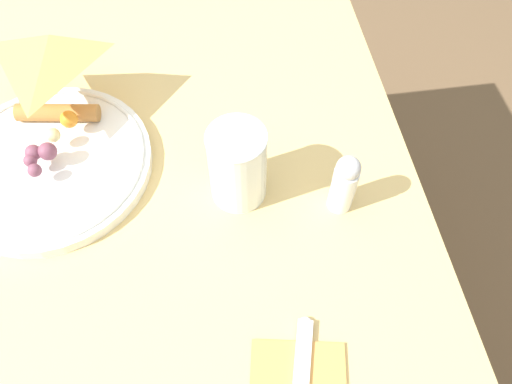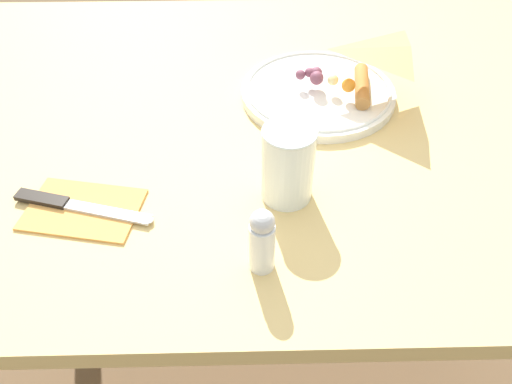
{
  "view_description": "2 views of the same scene",
  "coord_description": "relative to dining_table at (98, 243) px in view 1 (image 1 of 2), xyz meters",
  "views": [
    {
      "loc": [
        -0.35,
        -0.18,
        1.29
      ],
      "look_at": [
        -0.04,
        -0.22,
        0.81
      ],
      "focal_mm": 35.0,
      "sensor_mm": 36.0,
      "label": 1
    },
    {
      "loc": [
        -0.05,
        -0.71,
        1.24
      ],
      "look_at": [
        -0.04,
        -0.22,
        0.77
      ],
      "focal_mm": 35.0,
      "sensor_mm": 36.0,
      "label": 2
    }
  ],
  "objects": [
    {
      "name": "dining_table",
      "position": [
        0.0,
        0.0,
        0.0
      ],
      "size": [
        1.27,
        0.89,
        0.75
      ],
      "color": "#DBB770",
      "rests_on": "ground_plane"
    },
    {
      "name": "milk_glass",
      "position": [
        0.0,
        -0.21,
        0.15
      ],
      "size": [
        0.07,
        0.07,
        0.11
      ],
      "color": "white",
      "rests_on": "dining_table"
    },
    {
      "name": "ground_plane",
      "position": [
        0.0,
        0.0,
        -0.65
      ],
      "size": [
        6.0,
        6.0,
        0.0
      ],
      "primitive_type": "plane",
      "color": "brown"
    },
    {
      "name": "salt_shaker",
      "position": [
        -0.04,
        -0.33,
        0.14
      ],
      "size": [
        0.03,
        0.03,
        0.09
      ],
      "color": "white",
      "rests_on": "dining_table"
    },
    {
      "name": "plate_pizza",
      "position": [
        0.07,
        0.04,
        0.11
      ],
      "size": [
        0.27,
        0.27,
        0.05
      ],
      "color": "white",
      "rests_on": "dining_table"
    }
  ]
}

